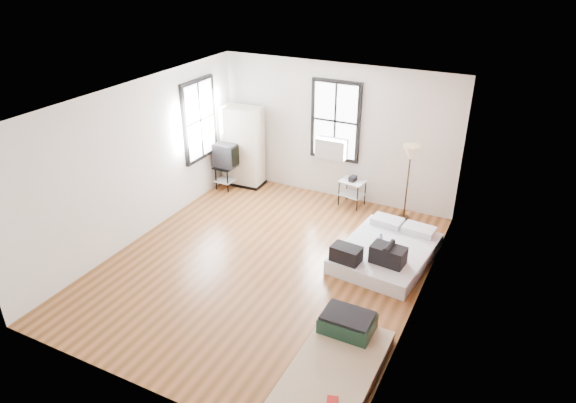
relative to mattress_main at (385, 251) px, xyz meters
The scene contains 8 objects.
ground 2.03m from the mattress_main, 149.29° to the right, with size 6.00×6.00×0.00m, color brown.
room_shell 2.28m from the mattress_main, 156.01° to the right, with size 5.02×6.02×2.80m.
mattress_main is the anchor object (origin of this frame).
mattress_bare 2.66m from the mattress_main, 86.02° to the right, with size 1.01×1.90×0.41m.
wardrobe 4.14m from the mattress_main, 156.66° to the left, with size 0.90×0.55×1.75m.
side_table 2.10m from the mattress_main, 125.96° to the left, with size 0.54×0.46×0.64m.
floor_lamp 1.97m from the mattress_main, 93.86° to the left, with size 0.32×0.32×1.51m.
tv_stand 4.22m from the mattress_main, 160.97° to the left, with size 0.52×0.73×1.02m.
Camera 1 is at (3.55, -6.27, 4.82)m, focal length 32.00 mm.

